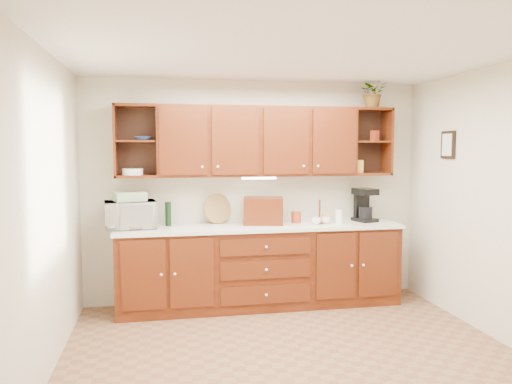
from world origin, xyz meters
name	(u,v)px	position (x,y,z in m)	size (l,w,h in m)	color
floor	(293,357)	(0.00, 0.00, 0.00)	(4.00, 4.00, 0.00)	brown
ceiling	(295,53)	(0.00, 0.00, 2.60)	(4.00, 4.00, 0.00)	white
back_wall	(255,191)	(0.00, 1.75, 1.30)	(4.00, 4.00, 0.00)	beige
left_wall	(44,215)	(-2.00, 0.00, 1.30)	(3.50, 3.50, 0.00)	beige
right_wall	(503,204)	(2.00, 0.00, 1.30)	(3.50, 3.50, 0.00)	beige
base_cabinets	(260,267)	(0.00, 1.45, 0.45)	(3.20, 0.60, 0.90)	#381306
countertop	(261,227)	(0.00, 1.44, 0.92)	(3.24, 0.64, 0.04)	white
upper_cabinets	(259,141)	(0.01, 1.59, 1.89)	(3.20, 0.33, 0.80)	#381306
undercabinet_light	(259,178)	(0.00, 1.53, 1.47)	(0.40, 0.05, 0.03)	white
framed_picture	(448,145)	(1.98, 0.90, 1.85)	(0.03, 0.24, 0.30)	black
wicker_basket	(127,222)	(-1.48, 1.46, 1.01)	(0.22, 0.22, 0.15)	#9F7842
microwave	(130,215)	(-1.44, 1.49, 1.09)	(0.54, 0.37, 0.30)	beige
towel_stack	(130,197)	(-1.44, 1.49, 1.29)	(0.32, 0.24, 0.10)	#D8DD68
wine_bottle	(168,214)	(-1.03, 1.60, 1.08)	(0.07, 0.07, 0.27)	black
woven_tray	(217,223)	(-0.47, 1.67, 0.95)	(0.35, 0.35, 0.02)	#9F7842
bread_box	(263,211)	(0.04, 1.49, 1.10)	(0.44, 0.28, 0.31)	#381306
mug_tree	(319,220)	(0.70, 1.43, 0.98)	(0.26, 0.25, 0.28)	#381306
canister_red	(296,217)	(0.45, 1.54, 1.01)	(0.12, 0.12, 0.13)	#A43117
canister_white	(339,216)	(0.92, 1.40, 1.02)	(0.08, 0.08, 0.16)	white
canister_yellow	(326,219)	(0.78, 1.44, 0.99)	(0.10, 0.10, 0.11)	gold
coffee_maker	(364,205)	(1.28, 1.52, 1.13)	(0.27, 0.31, 0.39)	black
bowl_stack	(143,138)	(-1.29, 1.55, 1.92)	(0.17, 0.17, 0.04)	navy
plate_stack	(133,172)	(-1.41, 1.56, 1.56)	(0.22, 0.22, 0.07)	white
pantry_box_yellow	(360,166)	(1.23, 1.55, 1.60)	(0.08, 0.07, 0.15)	gold
pantry_box_red	(375,136)	(1.42, 1.55, 1.96)	(0.08, 0.07, 0.12)	#A43117
potted_plant	(373,92)	(1.38, 1.55, 2.47)	(0.33, 0.28, 0.37)	#999999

